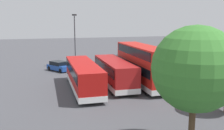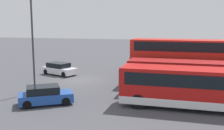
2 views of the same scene
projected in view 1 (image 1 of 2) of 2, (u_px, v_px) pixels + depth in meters
The scene contains 11 objects.
ground_plane at pixel (114, 67), 39.95m from camera, with size 140.00×140.00×0.00m, color #47474C.
bus_single_deck_near_end at pixel (197, 67), 31.15m from camera, with size 3.25×11.11×2.95m.
bus_single_deck_second at pixel (170, 69), 30.13m from camera, with size 3.36×11.60×2.95m.
bus_double_decker_third at pixel (142, 64), 28.75m from camera, with size 2.96×11.61×4.55m.
bus_single_deck_fourth at pixel (114, 72), 28.30m from camera, with size 2.92×10.21×2.95m.
bus_single_deck_fifth at pixel (83, 75), 26.54m from camera, with size 2.90×11.42×2.95m.
car_hatchback_silver at pixel (121, 59), 43.82m from camera, with size 3.25×4.61×1.43m.
car_small_green at pixel (59, 66), 36.89m from camera, with size 3.59×4.33×1.43m.
lamp_post_tall at pixel (75, 37), 39.31m from camera, with size 0.70×0.30×8.39m.
waste_bin_yellow at pixel (186, 64), 39.60m from camera, with size 0.60×0.60×0.95m, color #333338.
tree_midleft at pixel (195, 69), 13.49m from camera, with size 4.80×4.80×7.19m.
Camera 1 is at (11.72, 37.47, 7.38)m, focal length 39.72 mm.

